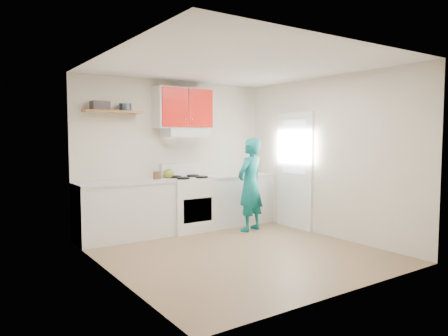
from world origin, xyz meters
TOP-DOWN VIEW (x-y plane):
  - floor at (0.00, 0.00)m, footprint 3.80×3.80m
  - ceiling at (0.00, 0.00)m, footprint 3.60×3.80m
  - back_wall at (0.00, 1.90)m, footprint 3.60×0.04m
  - front_wall at (0.00, -1.90)m, footprint 3.60×0.04m
  - left_wall at (-1.80, 0.00)m, footprint 0.04×3.80m
  - right_wall at (1.80, 0.00)m, footprint 0.04×3.80m
  - door at (1.78, 0.70)m, footprint 0.05×0.85m
  - door_glass at (1.75, 0.70)m, footprint 0.01×0.55m
  - counter_left at (-1.04, 1.60)m, footprint 1.52×0.60m
  - counter_right at (1.14, 1.60)m, footprint 1.32×0.60m
  - stove at (0.10, 1.57)m, footprint 0.76×0.65m
  - range_hood at (0.10, 1.68)m, footprint 0.76×0.44m
  - upper_cabinets at (0.10, 1.73)m, footprint 1.02×0.33m
  - shelf at (-1.15, 1.75)m, footprint 0.90×0.30m
  - books at (-1.35, 1.76)m, footprint 0.28×0.20m
  - tin at (-0.94, 1.76)m, footprint 0.26×0.26m
  - kettle at (-0.21, 1.71)m, footprint 0.24×0.24m
  - crock at (-0.46, 1.64)m, footprint 0.14×0.14m
  - cutting_board at (1.07, 1.59)m, footprint 0.39×0.33m
  - silicone_mat at (1.44, 1.60)m, footprint 0.37×0.33m
  - person at (0.97, 0.96)m, footprint 0.68×0.55m

SIDE VIEW (x-z plane):
  - floor at x=0.00m, z-range 0.00..0.00m
  - counter_left at x=-1.04m, z-range 0.00..0.90m
  - counter_right at x=1.14m, z-range 0.00..0.90m
  - stove at x=0.10m, z-range 0.00..0.92m
  - person at x=0.97m, z-range 0.00..1.60m
  - silicone_mat at x=1.44m, z-range 0.90..0.91m
  - cutting_board at x=1.07m, z-range 0.90..0.92m
  - crock at x=-0.46m, z-range 0.90..1.05m
  - kettle at x=-0.21m, z-range 0.92..1.08m
  - door at x=1.78m, z-range 0.00..2.05m
  - back_wall at x=0.00m, z-range 0.00..2.60m
  - front_wall at x=0.00m, z-range 0.00..2.60m
  - left_wall at x=-1.80m, z-range 0.00..2.60m
  - right_wall at x=1.80m, z-range 0.00..2.60m
  - door_glass at x=1.75m, z-range 0.98..1.92m
  - range_hood at x=0.10m, z-range 1.62..1.77m
  - shelf at x=-1.15m, z-range 2.00..2.04m
  - tin at x=-0.94m, z-range 2.04..2.16m
  - books at x=-1.35m, z-range 2.04..2.18m
  - upper_cabinets at x=0.10m, z-range 1.77..2.47m
  - ceiling at x=0.00m, z-range 2.58..2.62m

